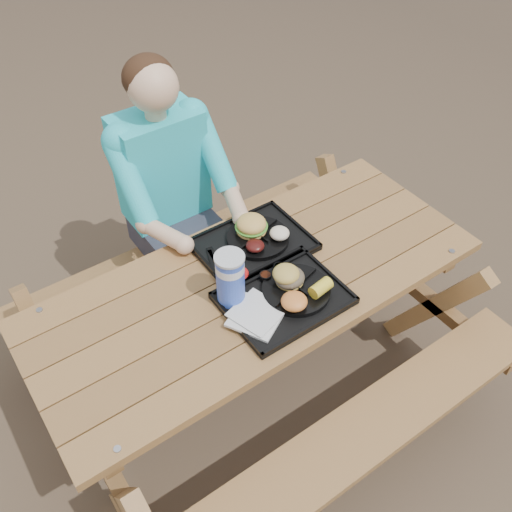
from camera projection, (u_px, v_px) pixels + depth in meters
ground at (256, 385)px, 2.76m from camera, size 60.00×60.00×0.00m
picnic_table at (256, 338)px, 2.49m from camera, size 1.80×1.49×0.75m
tray_near at (284, 299)px, 2.15m from camera, size 0.45×0.35×0.02m
tray_far at (253, 245)px, 2.36m from camera, size 0.45×0.35×0.02m
plate_near at (296, 290)px, 2.15m from camera, size 0.26×0.26×0.02m
plate_far at (258, 238)px, 2.36m from camera, size 0.26×0.26×0.02m
napkin_stack at (256, 316)px, 2.06m from camera, size 0.24×0.24×0.02m
soda_cup at (230, 279)px, 2.06m from camera, size 0.10×0.10×0.21m
condiment_bbq at (265, 277)px, 2.19m from camera, size 0.05×0.05×0.03m
condiment_mustard at (279, 268)px, 2.23m from camera, size 0.04×0.04×0.03m
sandwich at (290, 271)px, 2.13m from camera, size 0.11×0.11×0.11m
mac_cheese at (294, 301)px, 2.07m from camera, size 0.10×0.10×0.05m
corn_cob at (321, 288)px, 2.11m from camera, size 0.10×0.10×0.05m
cutlery_far at (216, 260)px, 2.28m from camera, size 0.05×0.15×0.01m
burger at (251, 221)px, 2.33m from camera, size 0.13×0.13×0.11m
baked_beans at (255, 246)px, 2.29m from camera, size 0.08×0.08×0.03m
potato_salad at (280, 233)px, 2.33m from camera, size 0.08×0.08×0.05m
diner at (169, 207)px, 2.72m from camera, size 0.48×0.84×1.28m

